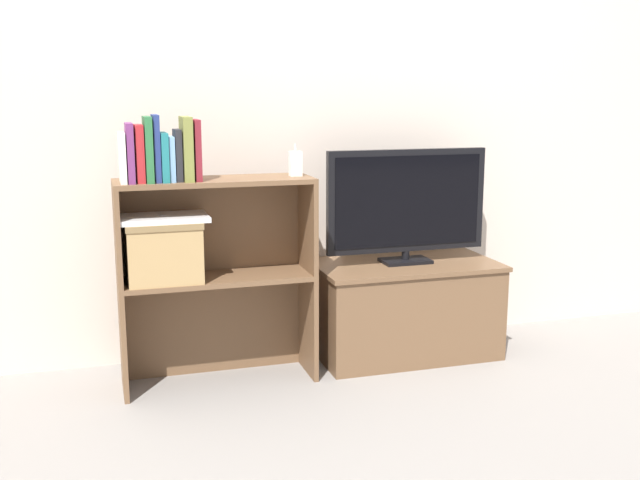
{
  "coord_description": "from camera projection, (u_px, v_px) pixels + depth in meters",
  "views": [
    {
      "loc": [
        -0.91,
        -2.85,
        1.21
      ],
      "look_at": [
        0.0,
        0.14,
        0.58
      ],
      "focal_mm": 42.0,
      "sensor_mm": 36.0,
      "label": 1
    }
  ],
  "objects": [
    {
      "name": "book_crimson",
      "position": [
        139.0,
        154.0,
        2.87
      ],
      "size": [
        0.03,
        0.13,
        0.22
      ],
      "color": "#B22328",
      "rests_on": "bookshelf_upper_tier"
    },
    {
      "name": "book_skyblue",
      "position": [
        171.0,
        159.0,
        2.91
      ],
      "size": [
        0.02,
        0.13,
        0.17
      ],
      "color": "#709ECC",
      "rests_on": "bookshelf_upper_tier"
    },
    {
      "name": "book_forest",
      "position": [
        148.0,
        149.0,
        2.87
      ],
      "size": [
        0.03,
        0.16,
        0.25
      ],
      "color": "#286638",
      "rests_on": "bookshelf_upper_tier"
    },
    {
      "name": "ground_plane",
      "position": [
        329.0,
        381.0,
        3.17
      ],
      "size": [
        16.0,
        16.0,
        0.0
      ],
      "primitive_type": "plane",
      "color": "gray"
    },
    {
      "name": "storage_basket_left",
      "position": [
        163.0,
        248.0,
        2.98
      ],
      "size": [
        0.3,
        0.24,
        0.25
      ],
      "color": "tan",
      "rests_on": "bookshelf_lower_tier"
    },
    {
      "name": "book_olive",
      "position": [
        186.0,
        149.0,
        2.92
      ],
      "size": [
        0.04,
        0.16,
        0.25
      ],
      "color": "olive",
      "rests_on": "bookshelf_upper_tier"
    },
    {
      "name": "book_ivory",
      "position": [
        122.0,
        158.0,
        2.85
      ],
      "size": [
        0.02,
        0.15,
        0.19
      ],
      "color": "silver",
      "rests_on": "bookshelf_upper_tier"
    },
    {
      "name": "book_navy",
      "position": [
        156.0,
        148.0,
        2.88
      ],
      "size": [
        0.02,
        0.13,
        0.26
      ],
      "color": "navy",
      "rests_on": "bookshelf_upper_tier"
    },
    {
      "name": "book_maroon",
      "position": [
        196.0,
        150.0,
        2.93
      ],
      "size": [
        0.02,
        0.13,
        0.24
      ],
      "color": "maroon",
      "rests_on": "bookshelf_upper_tier"
    },
    {
      "name": "bookshelf_lower_tier",
      "position": [
        216.0,
        313.0,
        3.17
      ],
      "size": [
        0.8,
        0.27,
        0.46
      ],
      "color": "brown",
      "rests_on": "ground_plane"
    },
    {
      "name": "book_teal",
      "position": [
        164.0,
        157.0,
        2.9
      ],
      "size": [
        0.03,
        0.15,
        0.19
      ],
      "color": "#1E7075",
      "rests_on": "bookshelf_upper_tier"
    },
    {
      "name": "book_charcoal",
      "position": [
        178.0,
        155.0,
        2.91
      ],
      "size": [
        0.02,
        0.12,
        0.2
      ],
      "color": "#232328",
      "rests_on": "bookshelf_upper_tier"
    },
    {
      "name": "tv",
      "position": [
        407.0,
        203.0,
        3.37
      ],
      "size": [
        0.75,
        0.14,
        0.52
      ],
      "color": "black",
      "rests_on": "tv_stand"
    },
    {
      "name": "baby_monitor",
      "position": [
        295.0,
        163.0,
        3.09
      ],
      "size": [
        0.05,
        0.04,
        0.13
      ],
      "color": "white",
      "rests_on": "bookshelf_upper_tier"
    },
    {
      "name": "laptop",
      "position": [
        162.0,
        218.0,
        2.96
      ],
      "size": [
        0.36,
        0.22,
        0.02
      ],
      "color": "white",
      "rests_on": "storage_basket_left"
    },
    {
      "name": "tv_stand",
      "position": [
        404.0,
        308.0,
        3.46
      ],
      "size": [
        0.83,
        0.47,
        0.44
      ],
      "color": "brown",
      "rests_on": "ground_plane"
    },
    {
      "name": "bookshelf_upper_tier",
      "position": [
        213.0,
        213.0,
        3.08
      ],
      "size": [
        0.8,
        0.27,
        0.4
      ],
      "color": "brown",
      "rests_on": "bookshelf_lower_tier"
    },
    {
      "name": "wall_back",
      "position": [
        297.0,
        92.0,
        3.39
      ],
      "size": [
        10.0,
        0.05,
        2.4
      ],
      "color": "beige",
      "rests_on": "ground_plane"
    },
    {
      "name": "book_plum",
      "position": [
        130.0,
        153.0,
        2.86
      ],
      "size": [
        0.03,
        0.15,
        0.23
      ],
      "color": "#6B2D66",
      "rests_on": "bookshelf_upper_tier"
    }
  ]
}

